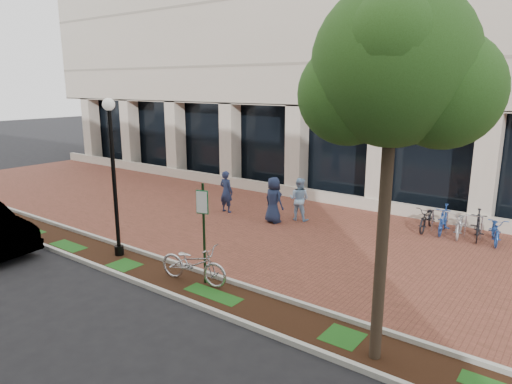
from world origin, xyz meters
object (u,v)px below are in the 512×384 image
Objects in this scene: street_tree at (396,76)px; bike_rack_cluster at (460,223)px; lamppost at (113,170)px; pedestrian_right at (274,200)px; locked_bicycle at (194,263)px; parking_sign at (203,222)px; pedestrian_mid at (299,199)px; pedestrian_left at (226,192)px.

bike_rack_cluster is (-0.52, 8.56, -4.77)m from street_tree.
pedestrian_right is (1.86, 5.63, -1.79)m from lamppost.
street_tree is 9.96m from pedestrian_right.
street_tree is 7.04m from locked_bicycle.
pedestrian_right is at bearing 90.86° from parking_sign.
street_tree is 10.16m from pedestrian_mid.
locked_bicycle is 5.87m from pedestrian_right.
pedestrian_left is 1.04× the size of pedestrian_mid.
locked_bicycle is 0.67× the size of bike_rack_cluster.
parking_sign is 6.11m from street_tree.
locked_bicycle reaches higher than bike_rack_cluster.
lamppost is 5.98m from pedestrian_left.
pedestrian_mid is (-5.99, 6.92, -4.41)m from street_tree.
locked_bicycle is (-0.27, -0.13, -1.16)m from parking_sign.
street_tree is at bearing -94.14° from bike_rack_cluster.
street_tree reaches higher than bike_rack_cluster.
pedestrian_mid is at bearing 83.64° from parking_sign.
pedestrian_right is at bearing 137.36° from street_tree.
pedestrian_left is at bearing -171.40° from bike_rack_cluster.
lamppost is 2.75× the size of pedestrian_left.
bike_rack_cluster is at bearing -162.99° from pedestrian_left.
parking_sign is at bearing 1.14° from lamppost.
pedestrian_right is at bearing 71.71° from lamppost.
lamppost is 1.57× the size of bike_rack_cluster.
pedestrian_right is at bearing 45.99° from pedestrian_mid.
parking_sign is 0.89× the size of bike_rack_cluster.
pedestrian_left is at bearing 145.70° from street_tree.
street_tree is at bearing 146.49° from pedestrian_left.
street_tree reaches higher than pedestrian_right.
lamppost is 2.34× the size of locked_bicycle.
bike_rack_cluster is (8.43, 2.45, -0.39)m from pedestrian_left.
pedestrian_mid is at bearing -2.17° from locked_bicycle.
pedestrian_mid is (2.46, 6.49, -1.84)m from lamppost.
bike_rack_cluster is (4.70, 8.19, -0.06)m from locked_bicycle.
locked_bicycle is at bearing 123.84° from pedestrian_left.
street_tree reaches higher than pedestrian_mid.
pedestrian_left is at bearing 12.18° from pedestrian_right.
lamppost is 2.70× the size of pedestrian_right.
pedestrian_mid is (-1.04, 6.42, -0.87)m from parking_sign.
street_tree reaches higher than locked_bicycle.
pedestrian_mid is at bearing -111.84° from pedestrian_right.
lamppost is 6.20m from pedestrian_right.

